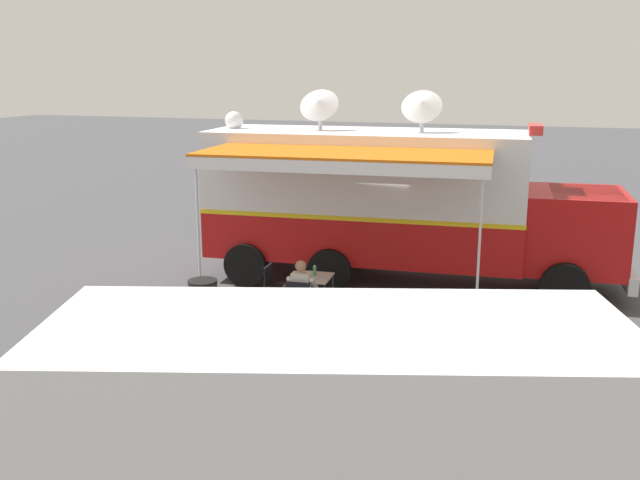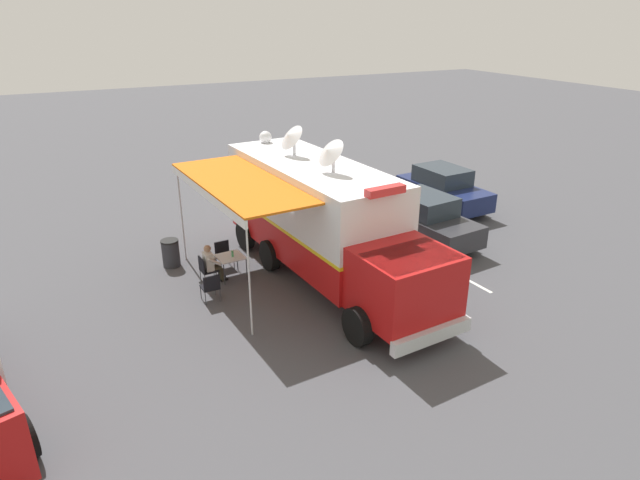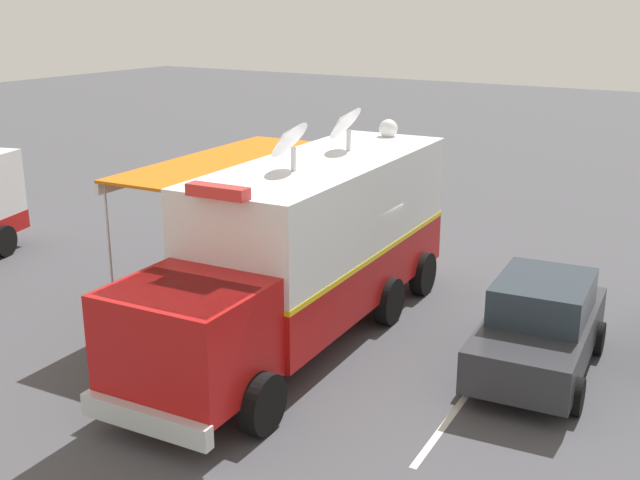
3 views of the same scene
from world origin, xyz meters
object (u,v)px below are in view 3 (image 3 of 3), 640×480
folding_table (240,265)px  folding_chair_spare_by_truck (172,279)px  command_truck (306,243)px  folding_chair_beside_table (263,262)px  trash_bin (235,245)px  car_far_corner (540,326)px  folding_chair_at_table (212,266)px  water_bottle (240,259)px  seated_responder (219,261)px

folding_table → folding_chair_spare_by_truck: folding_chair_spare_by_truck is taller
command_truck → folding_chair_beside_table: bearing=-38.6°
trash_bin → car_far_corner: 8.88m
command_truck → trash_bin: bearing=-35.7°
folding_table → folding_chair_at_table: 0.82m
folding_chair_spare_by_truck → folding_chair_beside_table: bearing=-116.6°
water_bottle → car_far_corner: car_far_corner is taller
folding_chair_spare_by_truck → trash_bin: (0.47, -2.93, -0.06)m
command_truck → car_far_corner: (-4.53, -0.81, -1.07)m
command_truck → folding_chair_spare_by_truck: size_ratio=11.06×
folding_chair_beside_table → trash_bin: size_ratio=0.96×
seated_responder → car_far_corner: bearing=177.2°
folding_chair_beside_table → trash_bin: (1.51, -0.87, -0.06)m
command_truck → water_bottle: command_truck is taller
seated_responder → folding_chair_at_table: bearing=3.6°
folding_table → seated_responder: size_ratio=0.68×
folding_chair_at_table → car_far_corner: bearing=177.4°
folding_table → seated_responder: (0.61, 0.01, -0.02)m
folding_chair_at_table → trash_bin: 1.87m
water_bottle → folding_chair_beside_table: (0.03, -0.90, -0.32)m
folding_table → folding_chair_at_table: size_ratio=0.98×
command_truck → trash_bin: command_truck is taller
folding_chair_at_table → car_far_corner: 7.96m
folding_chair_beside_table → trash_bin: trash_bin is taller
folding_chair_beside_table → car_far_corner: bearing=170.1°
water_bottle → folding_chair_beside_table: bearing=-88.3°
folding_table → water_bottle: (-0.06, 0.05, 0.16)m
folding_chair_at_table → folding_chair_beside_table: size_ratio=1.00×
folding_chair_beside_table → car_far_corner: (-7.10, 1.24, 0.37)m
folding_table → car_far_corner: 7.16m
seated_responder → car_far_corner: size_ratio=0.29×
folding_chair_beside_table → folding_chair_at_table: bearing=46.3°
water_bottle → seated_responder: bearing=-3.1°
folding_chair_beside_table → folding_chair_spare_by_truck: same height
folding_chair_at_table → seated_responder: (-0.19, -0.01, 0.14)m
trash_bin → folding_table: bearing=130.5°
trash_bin → folding_chair_beside_table: bearing=150.0°
folding_chair_at_table → command_truck: bearing=160.9°
command_truck → water_bottle: (2.54, -1.15, -1.11)m
car_far_corner → seated_responder: bearing=-2.8°
command_truck → trash_bin: size_ratio=10.58×
command_truck → folding_chair_beside_table: size_ratio=11.06×
folding_chair_beside_table → car_far_corner: car_far_corner is taller
command_truck → folding_chair_spare_by_truck: 3.88m
folding_chair_at_table → folding_chair_spare_by_truck: 1.20m
command_truck → seated_responder: bearing=-20.3°
water_bottle → folding_chair_at_table: size_ratio=0.26×
water_bottle → trash_bin: size_ratio=0.25×
folding_chair_at_table → trash_bin: bearing=-69.0°
command_truck → water_bottle: bearing=-24.4°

